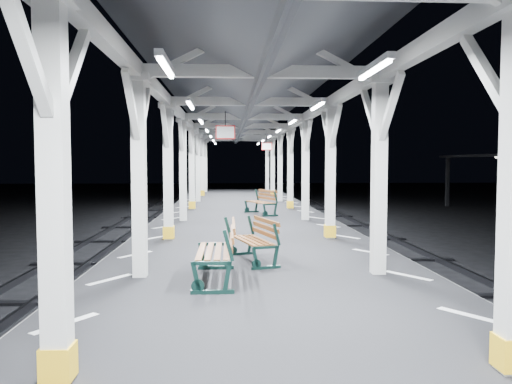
{
  "coord_description": "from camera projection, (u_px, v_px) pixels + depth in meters",
  "views": [
    {
      "loc": [
        -0.54,
        -10.26,
        2.89
      ],
      "look_at": [
        0.11,
        1.41,
        2.2
      ],
      "focal_mm": 35.0,
      "sensor_mm": 36.0,
      "label": 1
    }
  ],
  "objects": [
    {
      "name": "ground",
      "position": [
        254.0,
        301.0,
        10.43
      ],
      "size": [
        120.0,
        120.0,
        0.0
      ],
      "primitive_type": "plane",
      "color": "black",
      "rests_on": "ground"
    },
    {
      "name": "platform",
      "position": [
        254.0,
        277.0,
        10.4
      ],
      "size": [
        6.0,
        50.0,
        1.0
      ],
      "primitive_type": "cube",
      "color": "black",
      "rests_on": "ground"
    },
    {
      "name": "hazard_stripes_left",
      "position": [
        135.0,
        254.0,
        10.23
      ],
      "size": [
        1.0,
        48.0,
        0.01
      ],
      "primitive_type": "cube",
      "color": "silver",
      "rests_on": "platform"
    },
    {
      "name": "hazard_stripes_right",
      "position": [
        370.0,
        252.0,
        10.51
      ],
      "size": [
        1.0,
        48.0,
        0.01
      ],
      "primitive_type": "cube",
      "color": "silver",
      "rests_on": "platform"
    },
    {
      "name": "track_left",
      "position": [
        9.0,
        301.0,
        10.14
      ],
      "size": [
        2.2,
        60.0,
        0.16
      ],
      "color": "#2D2D33",
      "rests_on": "ground"
    },
    {
      "name": "track_right",
      "position": [
        487.0,
        294.0,
        10.7
      ],
      "size": [
        2.2,
        60.0,
        0.16
      ],
      "color": "#2D2D33",
      "rests_on": "ground"
    },
    {
      "name": "canopy",
      "position": [
        254.0,
        81.0,
        10.14
      ],
      "size": [
        5.4,
        49.0,
        4.65
      ],
      "color": "silver",
      "rests_on": "platform"
    },
    {
      "name": "bench_near",
      "position": [
        221.0,
        249.0,
        7.97
      ],
      "size": [
        0.66,
        1.75,
        0.94
      ],
      "rotation": [
        0.0,
        0.0,
        -0.0
      ],
      "color": "black",
      "rests_on": "platform"
    },
    {
      "name": "bench_mid",
      "position": [
        257.0,
        239.0,
        9.53
      ],
      "size": [
        0.94,
        1.59,
        0.81
      ],
      "rotation": [
        0.0,
        0.0,
        0.28
      ],
      "color": "black",
      "rests_on": "platform"
    },
    {
      "name": "bench_far",
      "position": [
        263.0,
        201.0,
        18.25
      ],
      "size": [
        1.16,
        1.75,
        0.89
      ],
      "rotation": [
        0.0,
        0.0,
        0.38
      ],
      "color": "black",
      "rests_on": "platform"
    }
  ]
}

